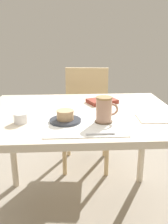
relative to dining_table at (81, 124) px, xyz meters
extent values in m
cube|color=#9E9384|center=(0.00, 0.00, -0.66)|extent=(4.40, 4.40, 0.02)
cylinder|color=beige|center=(-0.50, 0.38, -0.30)|extent=(0.05, 0.05, 0.69)
cylinder|color=beige|center=(0.50, 0.38, -0.30)|extent=(0.05, 0.05, 0.69)
cube|color=beige|center=(0.00, 0.00, 0.06)|extent=(1.11, 0.86, 0.04)
cylinder|color=#D1B27F|center=(0.24, 0.48, -0.44)|extent=(0.04, 0.04, 0.41)
cylinder|color=#D1B27F|center=(-0.11, 0.52, -0.44)|extent=(0.04, 0.04, 0.41)
cylinder|color=#D1B27F|center=(0.27, 0.84, -0.44)|extent=(0.04, 0.04, 0.41)
cylinder|color=#D1B27F|center=(-0.08, 0.87, -0.44)|extent=(0.04, 0.04, 0.41)
cube|color=#D1B27F|center=(0.08, 0.68, -0.22)|extent=(0.46, 0.46, 0.04)
cube|color=#D1B27F|center=(0.10, 0.87, 0.01)|extent=(0.39, 0.07, 0.41)
cube|color=white|center=(0.01, -0.20, 0.08)|extent=(0.39, 0.36, 0.00)
cylinder|color=#333842|center=(-0.09, -0.17, 0.09)|extent=(0.16, 0.16, 0.01)
cylinder|color=tan|center=(-0.09, -0.17, 0.12)|extent=(0.09, 0.09, 0.05)
cylinder|color=brown|center=(0.11, -0.19, 0.09)|extent=(0.09, 0.09, 0.00)
cylinder|color=tan|center=(0.11, -0.19, 0.15)|extent=(0.08, 0.08, 0.12)
cylinder|color=#9E7547|center=(0.11, -0.19, 0.21)|extent=(0.08, 0.08, 0.01)
torus|color=tan|center=(0.15, -0.19, 0.15)|extent=(0.06, 0.01, 0.06)
cylinder|color=silver|center=(0.07, -0.36, 0.09)|extent=(0.13, 0.01, 0.01)
cube|color=silver|center=(0.37, -0.15, 0.08)|extent=(0.15, 0.15, 0.00)
cylinder|color=white|center=(-0.31, -0.17, 0.10)|extent=(0.07, 0.07, 0.05)
cube|color=maroon|center=(0.15, 0.18, 0.09)|extent=(0.21, 0.18, 0.02)
camera|label=1|loc=(-0.06, -1.37, 0.52)|focal=40.00mm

